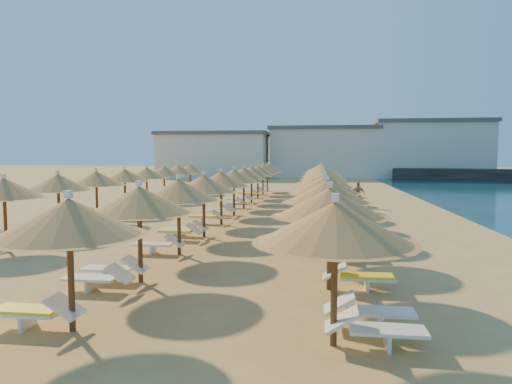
# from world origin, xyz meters

# --- Properties ---
(ground) EXTENTS (220.00, 220.00, 0.00)m
(ground) POSITION_xyz_m (0.00, 0.00, 0.00)
(ground) COLOR tan
(ground) RESTS_ON ground
(hotel_blocks) EXTENTS (46.06, 11.71, 8.10)m
(hotel_blocks) POSITION_xyz_m (4.18, 46.58, 3.70)
(hotel_blocks) COLOR white
(hotel_blocks) RESTS_ON ground
(parasol_row_east) EXTENTS (2.83, 35.75, 2.62)m
(parasol_row_east) POSITION_xyz_m (2.76, 4.37, 2.08)
(parasol_row_east) COLOR brown
(parasol_row_east) RESTS_ON ground
(parasol_row_west) EXTENTS (2.83, 35.75, 2.62)m
(parasol_row_west) POSITION_xyz_m (-2.01, 4.37, 2.08)
(parasol_row_west) COLOR brown
(parasol_row_west) RESTS_ON ground
(parasol_row_inland) EXTENTS (2.83, 25.87, 2.62)m
(parasol_row_inland) POSITION_xyz_m (-8.19, 6.01, 2.08)
(parasol_row_inland) COLOR brown
(parasol_row_inland) RESTS_ON ground
(loungers) EXTENTS (14.03, 34.38, 0.66)m
(loungers) POSITION_xyz_m (-1.37, 4.61, 0.34)
(loungers) COLOR white
(loungers) RESTS_ON ground
(beachgoer_c) EXTENTS (1.01, 0.64, 1.60)m
(beachgoer_c) POSITION_xyz_m (4.96, 9.16, 0.80)
(beachgoer_c) COLOR tan
(beachgoer_c) RESTS_ON ground
(beachgoer_a) EXTENTS (0.53, 0.65, 1.55)m
(beachgoer_a) POSITION_xyz_m (3.17, 3.34, 0.78)
(beachgoer_a) COLOR tan
(beachgoer_a) RESTS_ON ground
(beachgoer_b) EXTENTS (1.11, 1.11, 1.82)m
(beachgoer_b) POSITION_xyz_m (3.46, 4.60, 0.91)
(beachgoer_b) COLOR tan
(beachgoer_b) RESTS_ON ground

